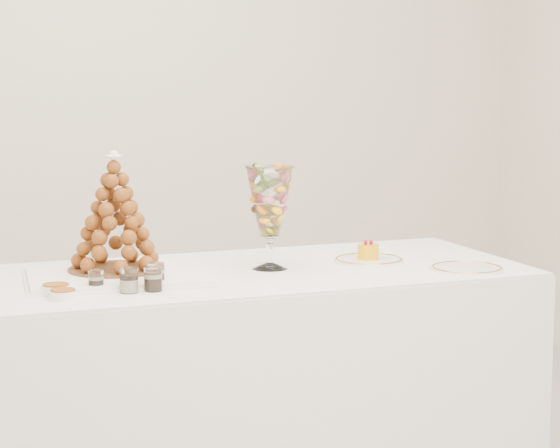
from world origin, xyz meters
name	(u,v)px	position (x,y,z in m)	size (l,w,h in m)	color
buffet_table	(223,386)	(-0.06, 0.31, 0.38)	(2.06, 0.93, 0.77)	white
lace_tray	(117,276)	(-0.40, 0.34, 0.78)	(0.55, 0.41, 0.02)	white
macaron_vase	(270,202)	(0.11, 0.31, 0.99)	(0.16, 0.16, 0.34)	white
cake_plate	(369,260)	(0.47, 0.28, 0.77)	(0.24, 0.24, 0.01)	white
spare_plate	(467,269)	(0.69, 0.01, 0.77)	(0.24, 0.24, 0.01)	white
verrine_a	(96,280)	(-0.51, 0.19, 0.80)	(0.05, 0.05, 0.06)	white
verrine_b	(130,279)	(-0.41, 0.16, 0.80)	(0.05, 0.05, 0.07)	white
verrine_c	(156,274)	(-0.32, 0.19, 0.80)	(0.05, 0.05, 0.07)	white
verrine_d	(129,280)	(-0.43, 0.12, 0.80)	(0.06, 0.06, 0.07)	white
verrine_e	(153,279)	(-0.36, 0.11, 0.80)	(0.05, 0.05, 0.07)	white
ramekin_back	(56,290)	(-0.63, 0.19, 0.78)	(0.09, 0.09, 0.03)	white
ramekin_front	(63,295)	(-0.63, 0.11, 0.78)	(0.08, 0.08, 0.03)	white
croquembouche	(115,212)	(-0.39, 0.40, 0.97)	(0.32, 0.32, 0.38)	brown
mousse_cake	(368,251)	(0.47, 0.28, 0.80)	(0.07, 0.07, 0.06)	#F5AB0B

